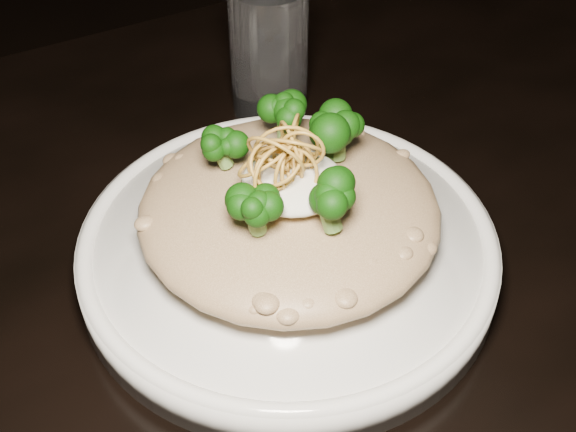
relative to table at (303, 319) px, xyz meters
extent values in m
cube|color=black|center=(0.00, 0.00, 0.06)|extent=(1.10, 0.80, 0.04)
cylinder|color=black|center=(0.48, 0.33, -0.31)|extent=(0.05, 0.05, 0.71)
cylinder|color=white|center=(-0.02, -0.01, 0.10)|extent=(0.31, 0.31, 0.03)
ellipsoid|color=brown|center=(-0.02, -0.01, 0.14)|extent=(0.22, 0.22, 0.05)
ellipsoid|color=silver|center=(-0.02, -0.02, 0.17)|extent=(0.07, 0.07, 0.02)
cylinder|color=white|center=(0.07, 0.19, 0.15)|extent=(0.07, 0.07, 0.13)
camera|label=1|loc=(-0.22, -0.39, 0.53)|focal=50.00mm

